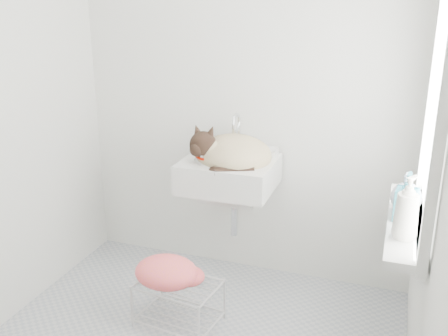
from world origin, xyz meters
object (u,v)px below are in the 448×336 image
(sink, at_px, (229,160))
(bottle_a, at_px, (403,238))
(cat, at_px, (230,154))
(wire_rack, at_px, (179,300))
(bottle_c, at_px, (405,210))
(bottle_b, at_px, (404,220))

(sink, xyz_separation_m, bottle_a, (1.02, -0.75, 0.00))
(cat, height_order, wire_rack, cat)
(wire_rack, xyz_separation_m, bottle_c, (1.15, 0.06, 0.70))
(wire_rack, xyz_separation_m, bottle_a, (1.15, -0.25, 0.70))
(cat, xyz_separation_m, wire_rack, (-0.14, -0.49, -0.74))
(cat, bearing_deg, sink, 114.05)
(cat, height_order, bottle_a, cat)
(sink, height_order, cat, cat)
(wire_rack, height_order, bottle_b, bottle_b)
(bottle_b, bearing_deg, bottle_c, 90.00)
(bottle_a, bearing_deg, wire_rack, 167.81)
(sink, distance_m, cat, 0.05)
(cat, xyz_separation_m, bottle_a, (1.00, -0.74, -0.04))
(sink, distance_m, bottle_c, 1.11)
(bottle_c, bearing_deg, cat, 157.03)
(bottle_b, bearing_deg, bottle_a, -90.00)
(wire_rack, height_order, bottle_c, bottle_c)
(sink, xyz_separation_m, cat, (0.01, -0.02, 0.04))
(cat, distance_m, bottle_c, 1.09)
(cat, bearing_deg, bottle_c, -31.51)
(sink, distance_m, wire_rack, 0.87)
(wire_rack, relative_size, bottle_b, 2.00)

